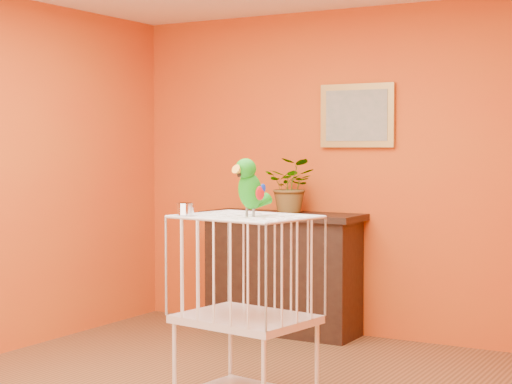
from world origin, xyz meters
The scene contains 7 objects.
room_shell centered at (0.00, 0.00, 1.58)m, with size 4.50×4.50×4.50m.
console_cabinet centered at (-0.56, 2.02, 0.49)m, with size 1.31×0.47×0.98m.
potted_plant centered at (-0.48, 1.99, 1.15)m, with size 0.40×0.44×0.34m, color #26722D.
framed_picture centered at (0.00, 2.22, 1.75)m, with size 0.62×0.04×0.50m.
birdcage centered at (0.21, 0.13, 0.58)m, with size 0.79×0.65×1.11m.
feed_cup centered at (-0.09, -0.03, 1.15)m, with size 0.10×0.10×0.07m, color silver.
parrot centered at (0.25, 0.12, 1.28)m, with size 0.17×0.30×0.33m.
Camera 1 is at (2.66, -4.03, 1.50)m, focal length 60.00 mm.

